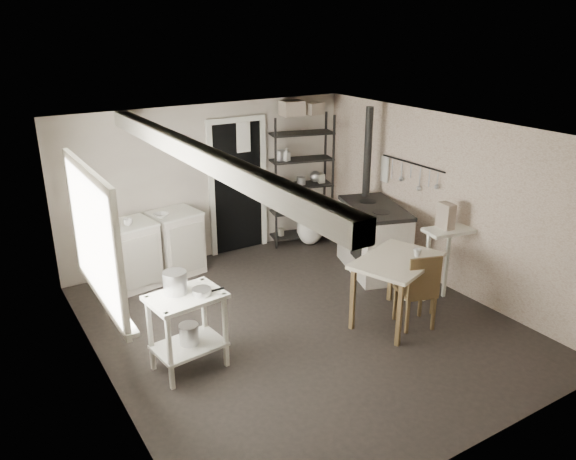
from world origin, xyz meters
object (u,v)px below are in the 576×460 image
stove (373,242)px  chair (416,288)px  base_cabinets (155,248)px  prep_table (188,334)px  work_table (395,292)px  stockpot (175,284)px  shelf_rack (301,185)px  flour_sack (311,230)px

stove → chair: size_ratio=1.31×
base_cabinets → chair: chair is taller
prep_table → work_table: prep_table is taller
stockpot → shelf_rack: size_ratio=0.13×
stove → flour_sack: (-0.20, 1.30, -0.20)m
prep_table → flour_sack: bearing=36.4°
prep_table → base_cabinets: (0.44, 2.27, 0.06)m
stockpot → flour_sack: bearing=34.5°
prep_table → base_cabinets: base_cabinets is taller
work_table → chair: 0.26m
base_cabinets → work_table: size_ratio=1.29×
shelf_rack → prep_table: bearing=-126.9°
prep_table → work_table: size_ratio=0.79×
stove → shelf_rack: bearing=118.3°
stove → work_table: bearing=-101.8°
shelf_rack → flour_sack: size_ratio=3.86×
stockpot → work_table: bearing=-10.9°
stockpot → flour_sack: 3.78m
chair → shelf_rack: bearing=101.2°
stockpot → work_table: stockpot is taller
flour_sack → chair: bearing=-98.2°
prep_table → stockpot: bearing=121.0°
prep_table → stockpot: 0.55m
prep_table → work_table: (2.45, -0.38, -0.02)m
stockpot → stove: stockpot is taller
chair → flour_sack: 2.82m
stove → work_table: stove is taller
stockpot → base_cabinets: size_ratio=0.19×
base_cabinets → flour_sack: (2.55, -0.07, -0.22)m
base_cabinets → shelf_rack: size_ratio=0.67×
work_table → stove: bearing=60.1°
base_cabinets → work_table: bearing=-61.9°
work_table → stockpot: bearing=169.1°
work_table → chair: size_ratio=1.13×
prep_table → base_cabinets: 2.32m
prep_table → stove: (3.19, 0.90, 0.04)m
work_table → flour_sack: bearing=78.2°
shelf_rack → work_table: shelf_rack is taller
flour_sack → stockpot: bearing=-145.5°
shelf_rack → stove: size_ratio=1.67×
flour_sack → shelf_rack: bearing=111.2°
prep_table → shelf_rack: shelf_rack is taller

